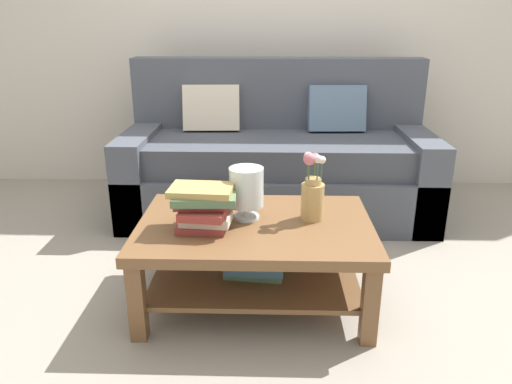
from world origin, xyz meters
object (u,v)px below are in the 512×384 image
couch (277,162)px  flower_pitcher (312,193)px  coffee_table (255,245)px  book_stack_main (204,206)px  glass_hurricane_vase (246,189)px

couch → flower_pitcher: couch is taller
couch → flower_pitcher: size_ratio=6.29×
coffee_table → book_stack_main: (-0.23, -0.07, 0.22)m
coffee_table → book_stack_main: book_stack_main is taller
coffee_table → flower_pitcher: size_ratio=3.30×
coffee_table → glass_hurricane_vase: glass_hurricane_vase is taller
couch → coffee_table: size_ratio=1.90×
couch → book_stack_main: couch is taller
coffee_table → couch: bearing=84.5°
coffee_table → glass_hurricane_vase: bearing=128.6°
flower_pitcher → couch: bearing=97.4°
couch → flower_pitcher: 1.19m
glass_hurricane_vase → coffee_table: bearing=-51.4°
couch → glass_hurricane_vase: size_ratio=8.29×
couch → glass_hurricane_vase: bearing=-97.8°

